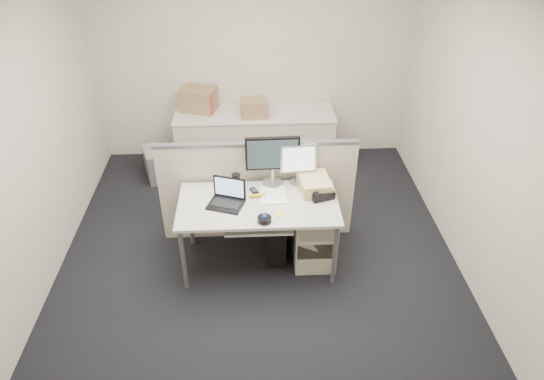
{
  "coord_description": "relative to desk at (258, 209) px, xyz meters",
  "views": [
    {
      "loc": [
        -0.04,
        -3.66,
        3.39
      ],
      "look_at": [
        0.14,
        0.15,
        0.77
      ],
      "focal_mm": 32.0,
      "sensor_mm": 36.0,
      "label": 1
    }
  ],
  "objects": [
    {
      "name": "monitor_small",
      "position": [
        0.4,
        0.32,
        0.28
      ],
      "size": [
        0.36,
        0.2,
        0.43
      ],
      "primitive_type": "cube",
      "rotation": [
        0.0,
        0.0,
        0.08
      ],
      "color": "#B7B7BC",
      "rests_on": "desk"
    },
    {
      "name": "cubicle_partition",
      "position": [
        0.0,
        0.45,
        -0.11
      ],
      "size": [
        2.0,
        0.06,
        1.1
      ],
      "primitive_type": "cube",
      "color": "beige",
      "rests_on": "floor"
    },
    {
      "name": "drawer_pedestal",
      "position": [
        0.55,
        0.05,
        -0.34
      ],
      "size": [
        0.4,
        0.55,
        0.65
      ],
      "primitive_type": "cube",
      "color": "#AEA994",
      "rests_on": "floor"
    },
    {
      "name": "desk_phone",
      "position": [
        0.6,
        0.08,
        0.1
      ],
      "size": [
        0.26,
        0.24,
        0.07
      ],
      "primitive_type": "cube",
      "rotation": [
        0.0,
        0.0,
        0.3
      ],
      "color": "black",
      "rests_on": "desk"
    },
    {
      "name": "wall_back",
      "position": [
        0.0,
        2.25,
        0.69
      ],
      "size": [
        4.0,
        0.02,
        2.7
      ],
      "primitive_type": "cube",
      "color": "#BDB4A0",
      "rests_on": "ground"
    },
    {
      "name": "monitor_main",
      "position": [
        0.15,
        0.32,
        0.33
      ],
      "size": [
        0.52,
        0.21,
        0.52
      ],
      "primitive_type": "cube",
      "rotation": [
        0.0,
        0.0,
        0.03
      ],
      "color": "black",
      "rests_on": "desk"
    },
    {
      "name": "desk",
      "position": [
        0.0,
        0.0,
        0.0
      ],
      "size": [
        1.5,
        0.75,
        0.73
      ],
      "color": "#ADACA1",
      "rests_on": "floor"
    },
    {
      "name": "wall_front",
      "position": [
        0.0,
        -2.25,
        0.69
      ],
      "size": [
        4.0,
        0.02,
        2.7
      ],
      "primitive_type": "cube",
      "color": "#BDB4A0",
      "rests_on": "ground"
    },
    {
      "name": "cardboard_box_left",
      "position": [
        -0.7,
        2.05,
        0.21
      ],
      "size": [
        0.49,
        0.42,
        0.31
      ],
      "primitive_type": "cube",
      "rotation": [
        0.0,
        0.0,
        -0.32
      ],
      "color": "#997C57",
      "rests_on": "back_counter"
    },
    {
      "name": "wall_left",
      "position": [
        -2.0,
        0.0,
        0.69
      ],
      "size": [
        0.02,
        4.5,
        2.7
      ],
      "primitive_type": "cube",
      "color": "#BDB4A0",
      "rests_on": "ground"
    },
    {
      "name": "sticky_pad",
      "position": [
        0.18,
        -0.18,
        0.07
      ],
      "size": [
        0.09,
        0.09,
        0.01
      ],
      "primitive_type": "cube",
      "rotation": [
        0.0,
        0.0,
        0.21
      ],
      "color": "#F6E94A",
      "rests_on": "desk"
    },
    {
      "name": "red_binder",
      "position": [
        -0.55,
        2.03,
        0.2
      ],
      "size": [
        0.07,
        0.3,
        0.28
      ],
      "primitive_type": "cube",
      "rotation": [
        0.0,
        0.0,
        -0.0
      ],
      "color": "red",
      "rests_on": "back_counter"
    },
    {
      "name": "laptop",
      "position": [
        -0.3,
        -0.02,
        0.18
      ],
      "size": [
        0.37,
        0.33,
        0.24
      ],
      "primitive_type": "cube",
      "rotation": [
        0.0,
        0.0,
        -0.33
      ],
      "color": "black",
      "rests_on": "desk"
    },
    {
      "name": "back_counter",
      "position": [
        0.0,
        1.93,
        -0.3
      ],
      "size": [
        2.0,
        0.6,
        0.72
      ],
      "primitive_type": "cube",
      "color": "#AEA994",
      "rests_on": "floor"
    },
    {
      "name": "banana",
      "position": [
        0.0,
        0.1,
        0.08
      ],
      "size": [
        0.17,
        0.07,
        0.04
      ],
      "primitive_type": "ellipsoid",
      "rotation": [
        0.0,
        0.0,
        0.18
      ],
      "color": "gold",
      "rests_on": "desk"
    },
    {
      "name": "floor",
      "position": [
        0.0,
        0.0,
        -0.67
      ],
      "size": [
        4.0,
        4.5,
        0.01
      ],
      "primitive_type": "cube",
      "color": "black",
      "rests_on": "ground"
    },
    {
      "name": "paper_stack",
      "position": [
        0.15,
        0.12,
        0.07
      ],
      "size": [
        0.24,
        0.3,
        0.01
      ],
      "primitive_type": "cube",
      "rotation": [
        0.0,
        0.0,
        -0.0
      ],
      "color": "white",
      "rests_on": "desk"
    },
    {
      "name": "cardboard_box_right",
      "position": [
        0.0,
        1.84,
        0.17
      ],
      "size": [
        0.35,
        0.28,
        0.24
      ],
      "primitive_type": "cube",
      "rotation": [
        0.0,
        0.0,
        0.07
      ],
      "color": "#997C57",
      "rests_on": "back_counter"
    },
    {
      "name": "pc_tower_desk",
      "position": [
        0.2,
        0.11,
        -0.45
      ],
      "size": [
        0.24,
        0.47,
        0.42
      ],
      "primitive_type": "cube",
      "rotation": [
        0.0,
        0.0,
        -0.13
      ],
      "color": "black",
      "rests_on": "floor"
    },
    {
      "name": "travel_mug",
      "position": [
        -0.2,
        0.22,
        0.15
      ],
      "size": [
        0.09,
        0.09,
        0.17
      ],
      "primitive_type": "cylinder",
      "rotation": [
        0.0,
        0.0,
        0.15
      ],
      "color": "black",
      "rests_on": "desk"
    },
    {
      "name": "keyboard",
      "position": [
        -0.05,
        -0.14,
        -0.02
      ],
      "size": [
        0.42,
        0.17,
        0.02
      ],
      "primitive_type": "cube",
      "rotation": [
        0.0,
        0.0,
        0.06
      ],
      "color": "black",
      "rests_on": "keyboard_tray"
    },
    {
      "name": "trackball",
      "position": [
        0.05,
        -0.28,
        0.09
      ],
      "size": [
        0.14,
        0.14,
        0.05
      ],
      "primitive_type": "cylinder",
      "rotation": [
        0.0,
        0.0,
        -0.11
      ],
      "color": "black",
      "rests_on": "desk"
    },
    {
      "name": "cellphone",
      "position": [
        -0.04,
        0.2,
        0.07
      ],
      "size": [
        0.09,
        0.12,
        0.01
      ],
      "primitive_type": "cube",
      "rotation": [
        0.0,
        0.0,
        0.39
      ],
      "color": "black",
      "rests_on": "desk"
    },
    {
      "name": "keyboard_tray",
      "position": [
        0.0,
        -0.18,
        -0.04
      ],
      "size": [
        0.62,
        0.32,
        0.02
      ],
      "primitive_type": "cube",
      "color": "#ADACA1",
      "rests_on": "desk"
    },
    {
      "name": "pc_tower_spare_dark",
      "position": [
        -1.05,
        1.63,
        -0.47
      ],
      "size": [
        0.19,
        0.43,
        0.39
      ],
      "primitive_type": "cube",
      "rotation": [
        0.0,
        0.0,
        -0.06
      ],
      "color": "black",
      "rests_on": "floor"
    },
    {
      "name": "manila_folders",
      "position": [
        0.55,
        0.2,
        0.13
      ],
      "size": [
        0.31,
        0.38,
        0.13
      ],
      "primitive_type": "cube",
      "rotation": [
        0.0,
        0.0,
        0.1
      ],
      "color": "tan",
      "rests_on": "desk"
    },
    {
      "name": "wall_right",
      "position": [
        2.0,
        0.0,
        0.69
      ],
      "size": [
        0.02,
        4.5,
        2.7
      ],
      "primitive_type": "cube",
      "color": "#BDB4A0",
      "rests_on": "ground"
    },
    {
      "name": "pc_tower_spare_silver",
      "position": [
        -1.3,
        1.63,
        -0.47
      ],
      "size": [
        0.3,
        0.46,
        0.4
      ],
      "primitive_type": "cube",
      "rotation": [
        0.0,
        0.0,
        0.32
      ],
      "color": "#B7B7BC",
      "rests_on": "floor"
    }
  ]
}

